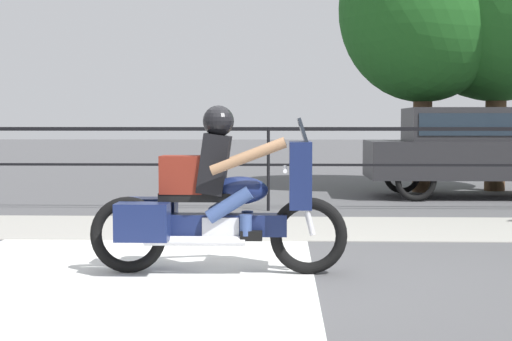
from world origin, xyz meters
TOP-DOWN VIEW (x-y plane):
  - ground_plane at (0.00, 0.00)m, footprint 120.00×120.00m
  - sidewalk_band at (0.00, 3.40)m, footprint 44.00×2.40m
  - crosswalk_band at (-1.29, -0.20)m, footprint 3.64×6.00m
  - fence_railing at (0.00, 5.47)m, footprint 36.00×0.05m
  - motorcycle at (-0.37, 0.19)m, footprint 2.41×0.76m
  - parked_car at (3.79, 7.86)m, footprint 4.11×1.80m
  - tree_behind_car at (3.06, 9.02)m, footprint 3.43×3.43m

SIDE VIEW (x-z plane):
  - ground_plane at x=0.00m, z-range 0.00..0.00m
  - crosswalk_band at x=-1.29m, z-range 0.00..0.01m
  - sidewalk_band at x=0.00m, z-range 0.00..0.01m
  - motorcycle at x=-0.37m, z-range -0.09..1.48m
  - parked_car at x=3.79m, z-range 0.12..1.81m
  - fence_railing at x=0.00m, z-range 0.38..1.72m
  - tree_behind_car at x=3.06m, z-range 0.89..6.49m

